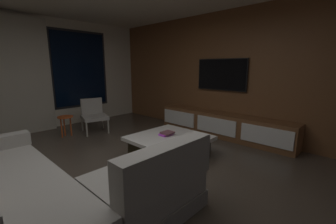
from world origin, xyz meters
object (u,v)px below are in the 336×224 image
(sectional_couch, at_px, (49,192))
(accent_chair_near_window, at_px, (94,114))
(book_stack_on_coffee_table, at_px, (167,133))
(side_stool, at_px, (65,120))
(mounted_tv, at_px, (221,75))
(media_console, at_px, (223,126))
(coffee_table, at_px, (169,146))

(sectional_couch, distance_m, accent_chair_near_window, 3.15)
(accent_chair_near_window, bearing_deg, sectional_couch, -125.83)
(book_stack_on_coffee_table, bearing_deg, side_stool, 108.53)
(book_stack_on_coffee_table, bearing_deg, accent_chair_near_window, 93.85)
(sectional_couch, xyz_separation_m, accent_chair_near_window, (1.84, 2.55, 0.14))
(mounted_tv, bearing_deg, media_console, -132.48)
(side_stool, xyz_separation_m, media_console, (2.37, -2.51, -0.12))
(accent_chair_near_window, relative_size, media_console, 0.25)
(accent_chair_near_window, bearing_deg, mounted_tv, -49.33)
(sectional_couch, relative_size, accent_chair_near_window, 3.21)
(accent_chair_near_window, height_order, media_console, accent_chair_near_window)
(coffee_table, bearing_deg, accent_chair_near_window, 93.07)
(coffee_table, xyz_separation_m, media_console, (1.62, -0.09, 0.06))
(mounted_tv, bearing_deg, book_stack_on_coffee_table, -179.45)
(media_console, bearing_deg, mounted_tv, 47.52)
(sectional_couch, distance_m, media_console, 3.59)
(sectional_couch, xyz_separation_m, mounted_tv, (3.77, 0.32, 1.06))
(sectional_couch, bearing_deg, accent_chair_near_window, 54.17)
(side_stool, bearing_deg, accent_chair_near_window, -6.63)
(media_console, relative_size, mounted_tv, 2.59)
(side_stool, xyz_separation_m, mounted_tv, (2.55, -2.31, 0.98))
(coffee_table, distance_m, side_stool, 2.54)
(coffee_table, bearing_deg, mounted_tv, 3.44)
(coffee_table, distance_m, accent_chair_near_window, 2.36)
(coffee_table, height_order, accent_chair_near_window, accent_chair_near_window)
(book_stack_on_coffee_table, bearing_deg, coffee_table, -105.94)
(accent_chair_near_window, relative_size, side_stool, 1.70)
(media_console, bearing_deg, book_stack_on_coffee_table, 173.52)
(coffee_table, relative_size, book_stack_on_coffee_table, 5.12)
(coffee_table, height_order, book_stack_on_coffee_table, book_stack_on_coffee_table)
(mounted_tv, bearing_deg, accent_chair_near_window, 130.67)
(side_stool, height_order, media_console, media_console)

